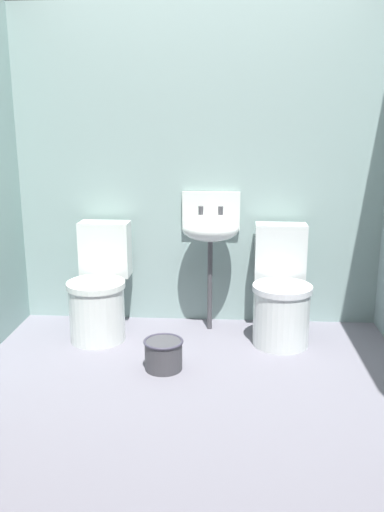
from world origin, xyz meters
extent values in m
cube|color=slate|center=(0.00, 0.00, -0.04)|extent=(3.06, 2.48, 0.08)
cube|color=#8CA7A3|center=(0.00, 1.09, 1.14)|extent=(3.06, 0.10, 2.28)
cylinder|color=white|center=(-0.68, 0.60, 0.19)|extent=(0.39, 0.39, 0.38)
cylinder|color=white|center=(-0.68, 0.60, 0.40)|extent=(0.41, 0.41, 0.04)
cube|color=white|center=(-0.67, 0.90, 0.58)|extent=(0.36, 0.19, 0.40)
cylinder|color=silver|center=(0.59, 0.60, 0.19)|extent=(0.39, 0.39, 0.38)
cylinder|color=silver|center=(0.59, 0.60, 0.40)|extent=(0.41, 0.41, 0.04)
cube|color=silver|center=(0.59, 0.90, 0.58)|extent=(0.36, 0.19, 0.40)
cylinder|color=#434347|center=(0.09, 0.85, 0.33)|extent=(0.04, 0.04, 0.66)
ellipsoid|color=white|center=(0.09, 0.85, 0.75)|extent=(0.40, 0.32, 0.18)
cube|color=white|center=(0.09, 1.01, 0.85)|extent=(0.42, 0.04, 0.28)
cylinder|color=#434347|center=(0.02, 0.91, 0.87)|extent=(0.04, 0.04, 0.06)
cylinder|color=#434347|center=(0.16, 0.91, 0.87)|extent=(0.04, 0.04, 0.06)
cylinder|color=#434347|center=(-0.17, 0.17, 0.09)|extent=(0.23, 0.23, 0.18)
torus|color=#403D4E|center=(-0.17, 0.17, 0.18)|extent=(0.25, 0.25, 0.02)
camera|label=1|loc=(0.20, -2.85, 1.49)|focal=37.58mm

